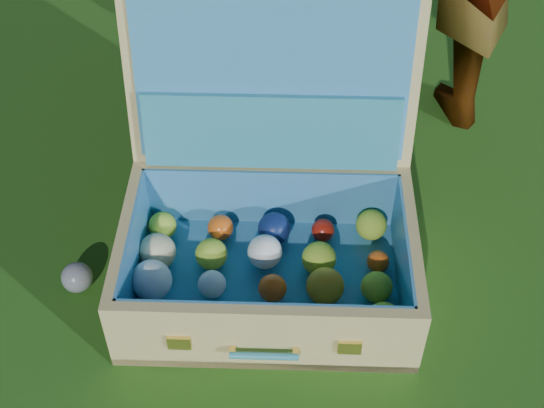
# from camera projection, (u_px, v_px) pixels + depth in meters

# --- Properties ---
(ground) EXTENTS (60.00, 60.00, 0.00)m
(ground) POSITION_uv_depth(u_px,v_px,m) (274.00, 313.00, 1.74)
(ground) COLOR #215114
(ground) RESTS_ON ground
(stray_ball) EXTENTS (0.07, 0.07, 0.07)m
(stray_ball) POSITION_uv_depth(u_px,v_px,m) (77.00, 277.00, 1.77)
(stray_ball) COLOR teal
(stray_ball) RESTS_ON ground
(suitcase) EXTENTS (0.70, 0.61, 0.63)m
(suitcase) POSITION_uv_depth(u_px,v_px,m) (268.00, 210.00, 1.73)
(suitcase) COLOR #CFB96F
(suitcase) RESTS_ON ground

